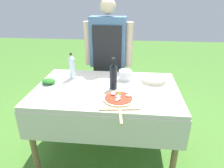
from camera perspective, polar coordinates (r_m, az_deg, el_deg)
name	(u,v)px	position (r m, az deg, el deg)	size (l,w,h in m)	color
ground_plane	(107,151)	(2.40, -1.35, -18.71)	(12.00, 12.00, 0.00)	#477A2D
prep_table	(107,97)	(1.99, -1.55, -3.68)	(1.40, 0.91, 0.81)	beige
person_cook	(108,54)	(2.53, -1.06, 8.46)	(0.60, 0.21, 1.61)	#333D56
pizza_on_peel	(119,100)	(1.70, 1.89, -4.51)	(0.36, 0.53, 0.05)	#D1B27F
oil_bottle	(113,77)	(1.88, 0.39, 2.08)	(0.07, 0.07, 0.31)	black
water_bottle	(72,66)	(2.16, -11.41, 4.95)	(0.07, 0.07, 0.28)	silver
herb_container	(49,82)	(2.11, -17.61, 0.65)	(0.19, 0.18, 0.05)	silver
mixing_tub	(125,75)	(2.12, 3.82, 2.62)	(0.14, 0.14, 0.10)	silver
plate_stack	(154,79)	(2.12, 11.82, 1.29)	(0.26, 0.26, 0.04)	beige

